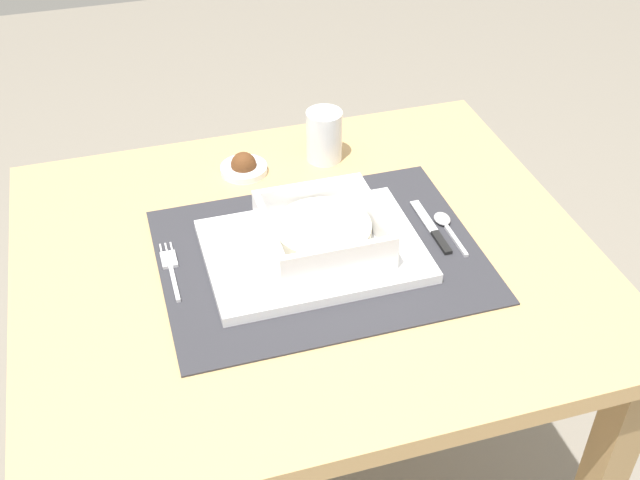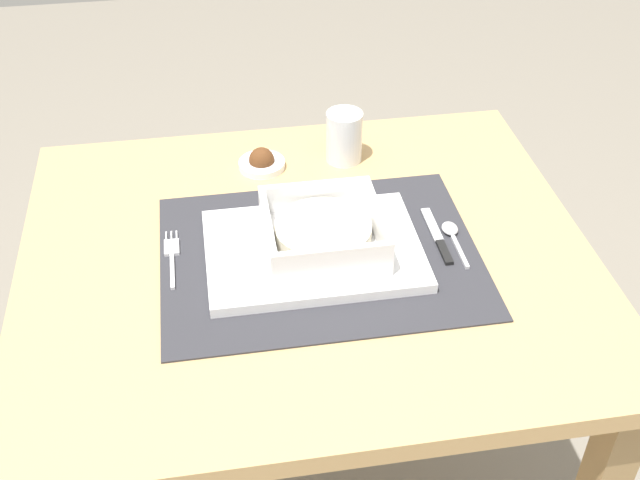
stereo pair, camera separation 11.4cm
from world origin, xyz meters
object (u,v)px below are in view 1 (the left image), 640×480
spoon (445,223)px  condiment_saucer (244,167)px  porridge_bowl (323,233)px  butter_knife (433,230)px  drinking_glass (324,138)px  dining_table (307,313)px  fork (171,266)px

spoon → condiment_saucer: size_ratio=1.35×
porridge_bowl → butter_knife: porridge_bowl is taller
drinking_glass → condiment_saucer: size_ratio=1.14×
spoon → porridge_bowl: bearing=-175.7°
drinking_glass → spoon: bearing=-63.5°
drinking_glass → condiment_saucer: (-0.14, -0.00, -0.03)m
dining_table → butter_knife: 0.24m
porridge_bowl → condiment_saucer: bearing=104.5°
porridge_bowl → fork: size_ratio=1.28×
dining_table → spoon: (0.22, -0.00, 0.13)m
dining_table → fork: fork is taller
dining_table → fork: bearing=174.5°
spoon → drinking_glass: size_ratio=1.19×
porridge_bowl → spoon: size_ratio=1.59×
dining_table → butter_knife: butter_knife is taller
drinking_glass → butter_knife: bearing=-68.7°
porridge_bowl → fork: bearing=172.2°
dining_table → porridge_bowl: bearing=-25.8°
condiment_saucer → butter_knife: bearing=-45.7°
butter_knife → drinking_glass: size_ratio=1.52×
dining_table → porridge_bowl: (0.02, -0.01, 0.16)m
dining_table → condiment_saucer: condiment_saucer is taller
dining_table → butter_knife: size_ratio=6.20×
fork → spoon: spoon is taller
porridge_bowl → drinking_glass: 0.26m
porridge_bowl → condiment_saucer: porridge_bowl is taller
condiment_saucer → fork: bearing=-125.4°
dining_table → condiment_saucer: (-0.04, 0.24, 0.13)m
spoon → drinking_glass: drinking_glass is taller
dining_table → butter_knife: (0.20, -0.01, 0.13)m
fork → drinking_glass: 0.37m
porridge_bowl → spoon: bearing=2.9°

